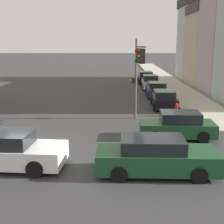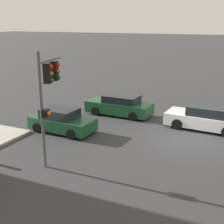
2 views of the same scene
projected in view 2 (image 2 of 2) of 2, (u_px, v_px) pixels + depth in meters
ground_plane at (192, 138)px, 17.85m from camera, size 300.00×300.00×0.00m
traffic_signal at (49, 86)px, 13.95m from camera, size 0.86×2.35×5.25m
crossing_car_0 at (120, 106)px, 22.07m from camera, size 4.67×1.96×1.44m
crossing_car_1 at (62, 121)px, 18.72m from camera, size 4.00×1.97×1.42m
crossing_car_2 at (206, 118)px, 19.13m from camera, size 4.85×2.20×1.48m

